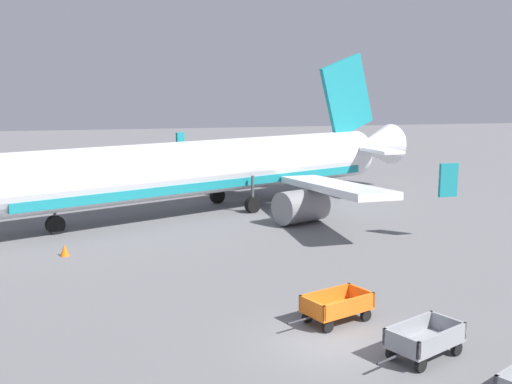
{
  "coord_description": "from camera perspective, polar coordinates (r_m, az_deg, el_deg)",
  "views": [
    {
      "loc": [
        -7.03,
        -18.11,
        8.57
      ],
      "look_at": [
        0.85,
        14.04,
        2.8
      ],
      "focal_mm": 42.19,
      "sensor_mm": 36.0,
      "label": 1
    }
  ],
  "objects": [
    {
      "name": "baggage_cart_third_in_row",
      "position": [
        22.78,
        7.66,
        -10.68
      ],
      "size": [
        3.58,
        2.2,
        1.07
      ],
      "color": "orange",
      "rests_on": "ground"
    },
    {
      "name": "traffic_cone_near_plane",
      "position": [
        32.62,
        -17.69,
        -5.27
      ],
      "size": [
        0.47,
        0.47,
        0.61
      ],
      "primitive_type": "cone",
      "color": "orange",
      "rests_on": "ground"
    },
    {
      "name": "ground_plane",
      "position": [
        21.24,
        7.03,
        -13.99
      ],
      "size": [
        220.0,
        220.0,
        0.0
      ],
      "primitive_type": "plane",
      "color": "slate"
    },
    {
      "name": "airplane",
      "position": [
        42.17,
        -3.72,
        2.35
      ],
      "size": [
        35.8,
        29.31,
        11.34
      ],
      "color": "silver",
      "rests_on": "ground"
    },
    {
      "name": "baggage_cart_second_in_row",
      "position": [
        20.55,
        15.69,
        -13.31
      ],
      "size": [
        3.54,
        2.31,
        1.07
      ],
      "color": "gray",
      "rests_on": "ground"
    }
  ]
}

